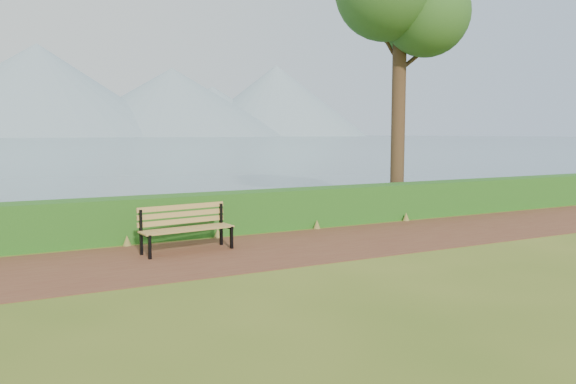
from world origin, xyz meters
TOP-DOWN VIEW (x-y plane):
  - ground at (0.00, 0.00)m, footprint 140.00×140.00m
  - path at (0.00, 0.30)m, footprint 40.00×3.40m
  - hedge at (0.00, 2.60)m, footprint 32.00×0.85m
  - water at (0.00, 260.00)m, footprint 700.00×510.00m
  - bench at (-2.22, 0.94)m, footprint 1.99×0.80m

SIDE VIEW (x-z plane):
  - ground at x=0.00m, z-range 0.00..0.00m
  - path at x=0.00m, z-range 0.00..0.01m
  - water at x=0.00m, z-range 0.00..0.01m
  - hedge at x=0.00m, z-range 0.00..1.00m
  - bench at x=-2.22m, z-range 0.07..1.04m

